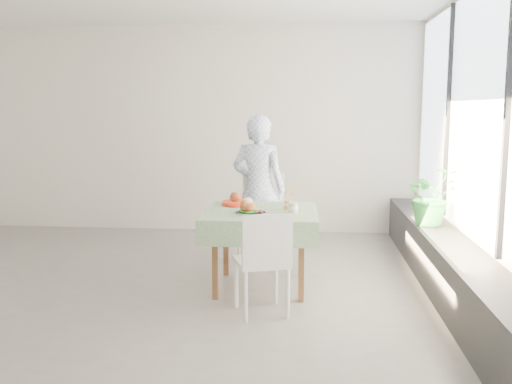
# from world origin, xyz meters

# --- Properties ---
(floor) EXTENTS (6.00, 6.00, 0.00)m
(floor) POSITION_xyz_m (0.00, 0.00, 0.00)
(floor) COLOR slate
(floor) RESTS_ON ground
(wall_back) EXTENTS (6.00, 0.02, 2.80)m
(wall_back) POSITION_xyz_m (0.00, 2.50, 1.40)
(wall_back) COLOR silver
(wall_back) RESTS_ON ground
(wall_front) EXTENTS (6.00, 0.02, 2.80)m
(wall_front) POSITION_xyz_m (0.00, -2.50, 1.40)
(wall_front) COLOR silver
(wall_front) RESTS_ON ground
(wall_right) EXTENTS (0.02, 5.00, 2.80)m
(wall_right) POSITION_xyz_m (3.00, 0.00, 1.40)
(wall_right) COLOR silver
(wall_right) RESTS_ON ground
(window_pane) EXTENTS (0.01, 4.80, 2.18)m
(window_pane) POSITION_xyz_m (2.97, 0.00, 1.65)
(window_pane) COLOR #D1E0F9
(window_pane) RESTS_ON ground
(window_ledge) EXTENTS (0.40, 4.80, 0.50)m
(window_ledge) POSITION_xyz_m (2.80, 0.00, 0.25)
(window_ledge) COLOR black
(window_ledge) RESTS_ON ground
(cafe_table) EXTENTS (1.06, 1.06, 0.74)m
(cafe_table) POSITION_xyz_m (1.07, -0.02, 0.46)
(cafe_table) COLOR brown
(cafe_table) RESTS_ON ground
(chair_far) EXTENTS (0.50, 0.50, 0.97)m
(chair_far) POSITION_xyz_m (0.99, 0.83, 0.30)
(chair_far) COLOR white
(chair_far) RESTS_ON ground
(chair_near) EXTENTS (0.52, 0.52, 0.86)m
(chair_near) POSITION_xyz_m (1.14, -0.73, 0.27)
(chair_near) COLOR white
(chair_near) RESTS_ON ground
(diner) EXTENTS (0.66, 0.50, 1.63)m
(diner) POSITION_xyz_m (0.97, 0.88, 0.81)
(diner) COLOR #90AAE7
(diner) RESTS_ON ground
(main_dish) EXTENTS (0.29, 0.29, 0.15)m
(main_dish) POSITION_xyz_m (0.98, -0.21, 0.79)
(main_dish) COLOR white
(main_dish) RESTS_ON cafe_table
(juice_cup_orange) EXTENTS (0.09, 0.09, 0.25)m
(juice_cup_orange) POSITION_xyz_m (1.32, 0.05, 0.80)
(juice_cup_orange) COLOR white
(juice_cup_orange) RESTS_ON cafe_table
(juice_cup_lemonade) EXTENTS (0.09, 0.09, 0.26)m
(juice_cup_lemonade) POSITION_xyz_m (1.38, -0.15, 0.80)
(juice_cup_lemonade) COLOR white
(juice_cup_lemonade) RESTS_ON cafe_table
(second_dish) EXTENTS (0.27, 0.27, 0.13)m
(second_dish) POSITION_xyz_m (0.80, 0.23, 0.78)
(second_dish) COLOR red
(second_dish) RESTS_ON cafe_table
(potted_plant) EXTENTS (0.67, 0.62, 0.60)m
(potted_plant) POSITION_xyz_m (2.76, 0.64, 0.80)
(potted_plant) COLOR #2A7E37
(potted_plant) RESTS_ON window_ledge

